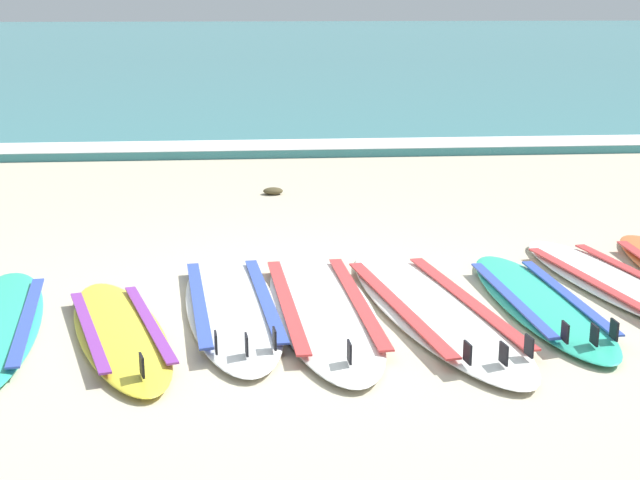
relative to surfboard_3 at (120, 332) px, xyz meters
name	(u,v)px	position (x,y,z in m)	size (l,w,h in m)	color
ground_plane	(299,304)	(1.07, 0.49, -0.04)	(80.00, 80.00, 0.00)	#C1B599
sea	(249,40)	(1.07, 35.84, 0.01)	(80.00, 60.00, 0.10)	teal
wave_foam_strip	(270,149)	(1.07, 6.24, 0.02)	(80.00, 0.81, 0.11)	white
surfboard_3	(120,332)	(0.00, 0.00, 0.00)	(0.99, 1.96, 0.18)	yellow
surfboard_4	(232,305)	(0.64, 0.41, 0.00)	(0.80, 2.34, 0.18)	white
surfboard_5	(322,306)	(1.20, 0.33, 0.00)	(0.76, 2.51, 0.18)	silver
surfboard_6	(432,307)	(1.89, 0.26, 0.00)	(1.06, 2.62, 0.18)	silver
surfboard_7	(539,302)	(2.58, 0.30, 0.00)	(0.62, 2.09, 0.18)	#2DB793
surfboard_8	(614,282)	(3.22, 0.65, 0.00)	(0.93, 2.24, 0.18)	white
seaweed_clump_mid_sand	(273,191)	(1.02, 3.80, 0.00)	(0.20, 0.16, 0.07)	#4C4228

